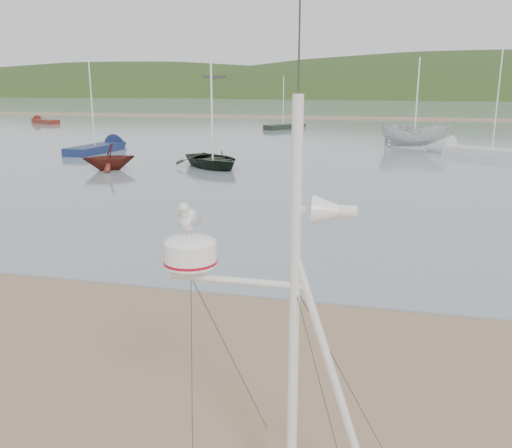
% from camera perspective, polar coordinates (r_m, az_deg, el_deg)
% --- Properties ---
extents(ground, '(560.00, 560.00, 0.00)m').
position_cam_1_polar(ground, '(8.66, -13.14, -16.70)').
color(ground, '#86674D').
rests_on(ground, ground).
extents(water, '(560.00, 256.00, 0.04)m').
position_cam_1_polar(water, '(138.66, 12.67, 12.23)').
color(water, gray).
rests_on(water, ground).
extents(sandbar, '(560.00, 7.00, 0.07)m').
position_cam_1_polar(sandbar, '(76.75, 11.39, 10.86)').
color(sandbar, '#86674D').
rests_on(sandbar, water).
extents(hill_ridge, '(620.00, 180.00, 80.00)m').
position_cam_1_polar(hill_ridge, '(243.21, 17.49, 8.04)').
color(hill_ridge, '#233716').
rests_on(hill_ridge, ground).
extents(far_cottages, '(294.40, 6.30, 8.00)m').
position_cam_1_polar(far_cottages, '(202.55, 14.12, 13.85)').
color(far_cottages, silver).
rests_on(far_cottages, ground).
extents(mast_rig, '(2.34, 2.50, 5.28)m').
position_cam_1_polar(mast_rig, '(5.90, 3.13, -17.82)').
color(mast_rig, white).
rests_on(mast_rig, ground).
extents(boat_dark, '(2.78, 2.91, 4.37)m').
position_cam_1_polar(boat_dark, '(29.67, -4.64, 10.10)').
color(boat_dark, black).
rests_on(boat_dark, water).
extents(boat_red, '(2.46, 2.67, 2.64)m').
position_cam_1_polar(boat_red, '(29.89, -15.30, 8.01)').
color(boat_red, '#5D1E15').
rests_on(boat_red, water).
extents(boat_white, '(1.88, 1.84, 4.73)m').
position_cam_1_polar(boat_white, '(41.02, 16.48, 11.00)').
color(boat_white, silver).
rests_on(boat_white, water).
extents(sailboat_dark_mid, '(4.40, 5.51, 5.74)m').
position_cam_1_polar(sailboat_dark_mid, '(57.61, 3.85, 10.26)').
color(sailboat_dark_mid, black).
rests_on(sailboat_dark_mid, ground).
extents(dinghy_red_far, '(5.49, 3.61, 1.33)m').
position_cam_1_polar(dinghy_red_far, '(70.65, -21.79, 10.03)').
color(dinghy_red_far, '#5D1E15').
rests_on(dinghy_red_far, ground).
extents(sailboat_white_near, '(7.50, 5.51, 7.56)m').
position_cam_1_polar(sailboat_white_near, '(38.40, 20.66, 7.31)').
color(sailboat_white_near, silver).
rests_on(sailboat_white_near, ground).
extents(sailboat_blue_near, '(2.02, 6.65, 6.53)m').
position_cam_1_polar(sailboat_blue_near, '(39.55, -15.23, 7.91)').
color(sailboat_blue_near, '#15214B').
rests_on(sailboat_blue_near, ground).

